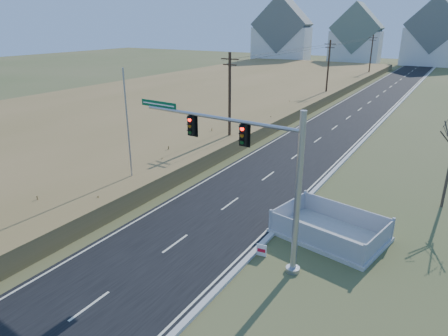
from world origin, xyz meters
The scene contains 14 objects.
ground centered at (0.00, 0.00, 0.00)m, with size 260.00×260.00×0.00m, color #475127.
road centered at (0.00, 50.00, 0.03)m, with size 8.00×180.00×0.06m, color black.
curb centered at (4.15, 50.00, 0.09)m, with size 0.30×180.00×0.18m, color #B2AFA8.
reed_marsh centered at (-24.00, 40.00, 0.65)m, with size 38.00×110.00×1.30m, color olive.
utility_pole_near centered at (-6.50, 15.00, 4.68)m, with size 1.80×0.26×9.00m.
utility_pole_mid centered at (-6.50, 45.00, 4.68)m, with size 1.80×0.26×9.00m.
utility_pole_far centered at (-6.50, 75.00, 4.68)m, with size 1.80×0.26×9.00m.
condo_nw centered at (-38.00, 100.00, 7.70)m, with size 17.69×13.38×19.05m.
condo_nnw centered at (-18.00, 108.00, 6.94)m, with size 14.93×11.17×17.03m.
condo_n centered at (2.00, 112.00, 7.61)m, with size 15.27×10.20×18.54m.
traffic_signal_mast centered at (4.58, -0.89, 4.85)m, with size 10.06×1.07×8.02m.
fence_enclosure centered at (7.00, 3.25, 0.27)m, with size 6.57×5.10×1.34m.
open_sign centered at (4.58, -0.59, 0.35)m, with size 0.54×0.13×0.66m.
flagpole centered at (-6.99, 2.14, 3.50)m, with size 0.40×0.40×8.78m.
Camera 1 is at (12.22, -17.05, 11.55)m, focal length 32.00 mm.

